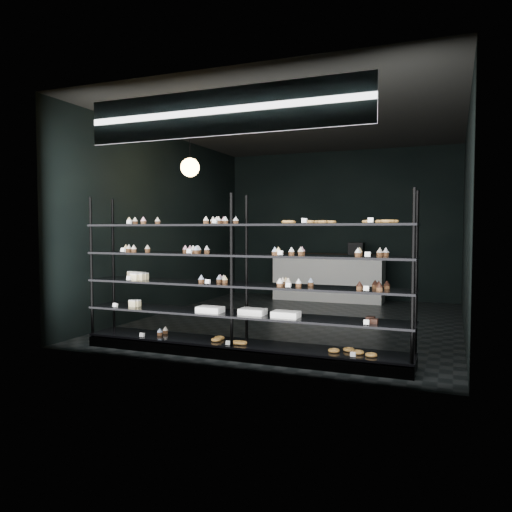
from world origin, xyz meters
name	(u,v)px	position (x,y,z in m)	size (l,w,h in m)	color
room	(299,223)	(0.00, 0.00, 1.60)	(5.01, 6.01, 3.20)	black
display_shelf	(238,303)	(-0.01, -2.45, 0.63)	(4.00, 0.50, 1.91)	black
signage	(220,112)	(0.00, -2.93, 2.75)	(3.30, 0.05, 0.50)	#0D1F45
pendant_lamp	(190,167)	(-1.44, -1.02, 2.45)	(0.29, 0.29, 0.87)	black
service_counter	(329,277)	(-0.10, 2.50, 0.50)	(2.37, 0.65, 1.23)	silver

